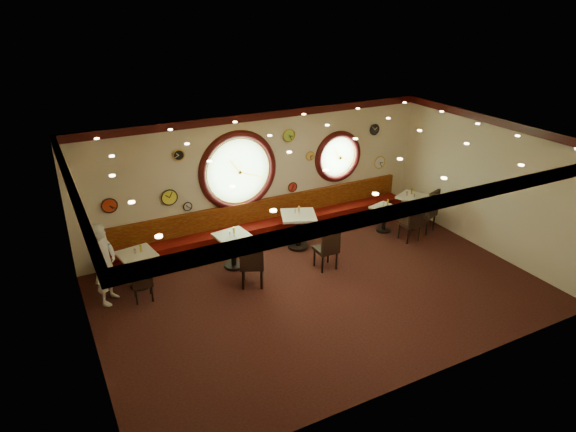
# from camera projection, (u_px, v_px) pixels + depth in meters

# --- Properties ---
(floor) EXTENTS (9.00, 6.00, 0.00)m
(floor) POSITION_uv_depth(u_px,v_px,m) (322.00, 291.00, 10.75)
(floor) COLOR black
(floor) RESTS_ON ground
(ceiling) EXTENTS (9.00, 6.00, 0.02)m
(ceiling) POSITION_uv_depth(u_px,v_px,m) (327.00, 143.00, 9.45)
(ceiling) COLOR #B78B33
(ceiling) RESTS_ON wall_back
(wall_back) EXTENTS (9.00, 0.02, 3.20)m
(wall_back) POSITION_uv_depth(u_px,v_px,m) (261.00, 177.00, 12.53)
(wall_back) COLOR beige
(wall_back) RESTS_ON floor
(wall_front) EXTENTS (9.00, 0.02, 3.20)m
(wall_front) POSITION_uv_depth(u_px,v_px,m) (429.00, 296.00, 7.66)
(wall_front) COLOR beige
(wall_front) RESTS_ON floor
(wall_left) EXTENTS (0.02, 6.00, 3.20)m
(wall_left) POSITION_uv_depth(u_px,v_px,m) (84.00, 276.00, 8.20)
(wall_left) COLOR beige
(wall_left) RESTS_ON floor
(wall_right) EXTENTS (0.02, 6.00, 3.20)m
(wall_right) POSITION_uv_depth(u_px,v_px,m) (489.00, 185.00, 11.99)
(wall_right) COLOR beige
(wall_right) RESTS_ON floor
(molding_back) EXTENTS (9.00, 0.10, 0.18)m
(molding_back) POSITION_uv_depth(u_px,v_px,m) (261.00, 116.00, 11.88)
(molding_back) COLOR #330909
(molding_back) RESTS_ON wall_back
(molding_front) EXTENTS (9.00, 0.10, 0.18)m
(molding_front) POSITION_uv_depth(u_px,v_px,m) (438.00, 202.00, 7.09)
(molding_front) COLOR #330909
(molding_front) RESTS_ON wall_back
(molding_left) EXTENTS (0.10, 6.00, 0.18)m
(molding_left) POSITION_uv_depth(u_px,v_px,m) (71.00, 187.00, 7.61)
(molding_left) COLOR #330909
(molding_left) RESTS_ON wall_back
(molding_right) EXTENTS (0.10, 6.00, 0.18)m
(molding_right) POSITION_uv_depth(u_px,v_px,m) (499.00, 122.00, 11.36)
(molding_right) COLOR #330909
(molding_right) RESTS_ON wall_back
(banquette_base) EXTENTS (8.00, 0.55, 0.20)m
(banquette_base) POSITION_uv_depth(u_px,v_px,m) (267.00, 236.00, 12.91)
(banquette_base) COLOR black
(banquette_base) RESTS_ON floor
(banquette_seat) EXTENTS (8.00, 0.55, 0.30)m
(banquette_seat) POSITION_uv_depth(u_px,v_px,m) (267.00, 227.00, 12.81)
(banquette_seat) COLOR #540A07
(banquette_seat) RESTS_ON banquette_base
(banquette_back) EXTENTS (8.00, 0.10, 0.55)m
(banquette_back) POSITION_uv_depth(u_px,v_px,m) (263.00, 210.00, 12.83)
(banquette_back) COLOR #5C0C07
(banquette_back) RESTS_ON wall_back
(porthole_left_glass) EXTENTS (1.66, 0.02, 1.66)m
(porthole_left_glass) POSITION_uv_depth(u_px,v_px,m) (238.00, 171.00, 12.17)
(porthole_left_glass) COLOR #92D17D
(porthole_left_glass) RESTS_ON wall_back
(porthole_left_frame) EXTENTS (1.98, 0.18, 1.98)m
(porthole_left_frame) POSITION_uv_depth(u_px,v_px,m) (238.00, 171.00, 12.16)
(porthole_left_frame) COLOR #330909
(porthole_left_frame) RESTS_ON wall_back
(porthole_left_ring) EXTENTS (1.61, 0.03, 1.61)m
(porthole_left_ring) POSITION_uv_depth(u_px,v_px,m) (239.00, 171.00, 12.14)
(porthole_left_ring) COLOR gold
(porthole_left_ring) RESTS_ON wall_back
(porthole_right_glass) EXTENTS (1.10, 0.02, 1.10)m
(porthole_right_glass) POSITION_uv_depth(u_px,v_px,m) (338.00, 157.00, 13.37)
(porthole_right_glass) COLOR #92D17D
(porthole_right_glass) RESTS_ON wall_back
(porthole_right_frame) EXTENTS (1.38, 0.18, 1.38)m
(porthole_right_frame) POSITION_uv_depth(u_px,v_px,m) (338.00, 157.00, 13.36)
(porthole_right_frame) COLOR #330909
(porthole_right_frame) RESTS_ON wall_back
(porthole_right_ring) EXTENTS (1.09, 0.03, 1.09)m
(porthole_right_ring) POSITION_uv_depth(u_px,v_px,m) (339.00, 157.00, 13.34)
(porthole_right_ring) COLOR gold
(porthole_right_ring) RESTS_ON wall_back
(wall_clock_0) EXTENTS (0.20, 0.03, 0.20)m
(wall_clock_0) POSITION_uv_depth(u_px,v_px,m) (188.00, 206.00, 11.86)
(wall_clock_0) COLOR silver
(wall_clock_0) RESTS_ON wall_back
(wall_clock_1) EXTENTS (0.24, 0.03, 0.24)m
(wall_clock_1) POSITION_uv_depth(u_px,v_px,m) (292.00, 187.00, 13.02)
(wall_clock_1) COLOR red
(wall_clock_1) RESTS_ON wall_back
(wall_clock_2) EXTENTS (0.24, 0.03, 0.24)m
(wall_clock_2) POSITION_uv_depth(u_px,v_px,m) (179.00, 155.00, 11.31)
(wall_clock_2) COLOR black
(wall_clock_2) RESTS_ON wall_back
(wall_clock_3) EXTENTS (0.34, 0.03, 0.34)m
(wall_clock_3) POSITION_uv_depth(u_px,v_px,m) (379.00, 162.00, 14.05)
(wall_clock_3) COLOR white
(wall_clock_3) RESTS_ON wall_back
(wall_clock_4) EXTENTS (0.36, 0.03, 0.36)m
(wall_clock_4) POSITION_uv_depth(u_px,v_px,m) (169.00, 197.00, 11.57)
(wall_clock_4) COLOR #FFFD38
(wall_clock_4) RESTS_ON wall_back
(wall_clock_5) EXTENTS (0.32, 0.03, 0.32)m
(wall_clock_5) POSITION_uv_depth(u_px,v_px,m) (109.00, 206.00, 11.00)
(wall_clock_5) COLOR red
(wall_clock_5) RESTS_ON wall_back
(wall_clock_6) EXTENTS (0.28, 0.03, 0.28)m
(wall_clock_6) POSITION_uv_depth(u_px,v_px,m) (374.00, 129.00, 13.56)
(wall_clock_6) COLOR black
(wall_clock_6) RESTS_ON wall_back
(wall_clock_7) EXTENTS (0.30, 0.03, 0.30)m
(wall_clock_7) POSITION_uv_depth(u_px,v_px,m) (289.00, 136.00, 12.43)
(wall_clock_7) COLOR #93C53D
(wall_clock_7) RESTS_ON wall_back
(wall_clock_8) EXTENTS (0.22, 0.03, 0.22)m
(wall_clock_8) POSITION_uv_depth(u_px,v_px,m) (310.00, 156.00, 12.92)
(wall_clock_8) COLOR #EAC54E
(wall_clock_8) RESTS_ON wall_back
(table_a) EXTENTS (0.81, 0.81, 0.78)m
(table_a) POSITION_uv_depth(u_px,v_px,m) (138.00, 265.00, 10.76)
(table_a) COLOR black
(table_a) RESTS_ON floor
(table_b) EXTENTS (0.81, 0.81, 0.80)m
(table_b) POSITION_uv_depth(u_px,v_px,m) (233.00, 247.00, 11.51)
(table_b) COLOR black
(table_b) RESTS_ON floor
(table_c) EXTENTS (1.05, 1.05, 0.88)m
(table_c) POSITION_uv_depth(u_px,v_px,m) (298.00, 227.00, 12.35)
(table_c) COLOR black
(table_c) RESTS_ON floor
(table_d) EXTENTS (0.75, 0.75, 0.67)m
(table_d) POSITION_uv_depth(u_px,v_px,m) (384.00, 216.00, 13.26)
(table_d) COLOR black
(table_d) RESTS_ON floor
(table_e) EXTENTS (0.94, 0.94, 0.78)m
(table_e) POSITION_uv_depth(u_px,v_px,m) (412.00, 206.00, 13.72)
(table_e) COLOR black
(table_e) RESTS_ON floor
(chair_a) EXTENTS (0.43, 0.43, 0.59)m
(chair_a) POSITION_uv_depth(u_px,v_px,m) (142.00, 278.00, 10.20)
(chair_a) COLOR black
(chair_a) RESTS_ON floor
(chair_b) EXTENTS (0.66, 0.66, 0.73)m
(chair_b) POSITION_uv_depth(u_px,v_px,m) (252.00, 259.00, 10.64)
(chair_b) COLOR black
(chair_b) RESTS_ON floor
(chair_c) EXTENTS (0.47, 0.47, 0.68)m
(chair_c) POSITION_uv_depth(u_px,v_px,m) (328.00, 244.00, 11.34)
(chair_c) COLOR black
(chair_c) RESTS_ON floor
(chair_d) EXTENTS (0.45, 0.45, 0.66)m
(chair_d) POSITION_uv_depth(u_px,v_px,m) (413.00, 219.00, 12.64)
(chair_d) COLOR black
(chair_d) RESTS_ON floor
(chair_e) EXTENTS (0.62, 0.62, 0.72)m
(chair_e) POSITION_uv_depth(u_px,v_px,m) (429.00, 208.00, 13.12)
(chair_e) COLOR black
(chair_e) RESTS_ON floor
(condiment_a_salt) EXTENTS (0.04, 0.04, 0.10)m
(condiment_a_salt) POSITION_uv_depth(u_px,v_px,m) (134.00, 252.00, 10.61)
(condiment_a_salt) COLOR silver
(condiment_a_salt) RESTS_ON table_a
(condiment_b_salt) EXTENTS (0.04, 0.04, 0.10)m
(condiment_b_salt) POSITION_uv_depth(u_px,v_px,m) (230.00, 233.00, 11.38)
(condiment_b_salt) COLOR #BABABE
(condiment_b_salt) RESTS_ON table_b
(condiment_c_salt) EXTENTS (0.04, 0.04, 0.10)m
(condiment_c_salt) POSITION_uv_depth(u_px,v_px,m) (295.00, 211.00, 12.26)
(condiment_c_salt) COLOR silver
(condiment_c_salt) RESTS_ON table_c
(condiment_d_salt) EXTENTS (0.04, 0.04, 0.11)m
(condiment_d_salt) POSITION_uv_depth(u_px,v_px,m) (383.00, 205.00, 13.17)
(condiment_d_salt) COLOR silver
(condiment_d_salt) RESTS_ON table_d
(condiment_a_pepper) EXTENTS (0.04, 0.04, 0.10)m
(condiment_a_pepper) POSITION_uv_depth(u_px,v_px,m) (135.00, 251.00, 10.62)
(condiment_a_pepper) COLOR #B9BABE
(condiment_a_pepper) RESTS_ON table_a
(condiment_b_pepper) EXTENTS (0.03, 0.03, 0.09)m
(condiment_b_pepper) POSITION_uv_depth(u_px,v_px,m) (234.00, 235.00, 11.31)
(condiment_b_pepper) COLOR silver
(condiment_b_pepper) RESTS_ON table_b
(condiment_c_pepper) EXTENTS (0.04, 0.04, 0.10)m
(condiment_c_pepper) POSITION_uv_depth(u_px,v_px,m) (299.00, 212.00, 12.20)
(condiment_c_pepper) COLOR silver
(condiment_c_pepper) RESTS_ON table_c
(condiment_d_pepper) EXTENTS (0.03, 0.03, 0.09)m
(condiment_d_pepper) POSITION_uv_depth(u_px,v_px,m) (387.00, 206.00, 13.11)
(condiment_d_pepper) COLOR silver
(condiment_d_pepper) RESTS_ON table_d
(condiment_a_bottle) EXTENTS (0.04, 0.04, 0.14)m
(condiment_a_bottle) POSITION_uv_depth(u_px,v_px,m) (141.00, 248.00, 10.69)
(condiment_a_bottle) COLOR gold
(condiment_a_bottle) RESTS_ON table_a
(condiment_b_bottle) EXTENTS (0.05, 0.05, 0.16)m
(condiment_b_bottle) POSITION_uv_depth(u_px,v_px,m) (234.00, 231.00, 11.42)
(condiment_b_bottle) COLOR yellow
(condiment_b_bottle) RESTS_ON table_b
(condiment_c_bottle) EXTENTS (0.05, 0.05, 0.15)m
(condiment_c_bottle) POSITION_uv_depth(u_px,v_px,m) (299.00, 208.00, 12.36)
(condiment_c_bottle) COLOR gold
(condiment_c_bottle) RESTS_ON table_c
(condiment_d_bottle) EXTENTS (0.05, 0.05, 0.17)m
(condiment_d_bottle) POSITION_uv_depth(u_px,v_px,m) (388.00, 202.00, 13.22)
(condiment_d_bottle) COLOR gold
(condiment_d_bottle) RESTS_ON table_d
(condiment_e_salt) EXTENTS (0.04, 0.04, 0.11)m
(condiment_e_salt) POSITION_uv_depth(u_px,v_px,m) (407.00, 194.00, 13.60)
(condiment_e_salt) COLOR silver
(condiment_e_salt) RESTS_ON table_e
(condiment_e_pepper) EXTENTS (0.03, 0.03, 0.09)m
(condiment_e_pepper) POSITION_uv_depth(u_px,v_px,m) (414.00, 196.00, 13.51)
(condiment_e_pepper) COLOR #B8B7BC
(condiment_e_pepper) RESTS_ON table_e
(condiment_e_bottle) EXTENTS (0.05, 0.05, 0.16)m
(condiment_e_bottle) POSITION_uv_depth(u_px,v_px,m) (412.00, 191.00, 13.69)
(condiment_e_bottle) COLOR gold
(condiment_e_bottle) RESTS_ON table_e
(waiter) EXTENTS (0.69, 0.75, 1.72)m
(waiter) POSITION_uv_depth(u_px,v_px,m) (105.00, 264.00, 10.08)
(waiter) COLOR white
(waiter) RESTS_ON floor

